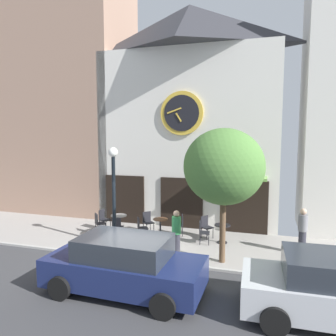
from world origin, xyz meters
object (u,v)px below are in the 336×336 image
Objects in this scene: cafe_chair_under_awning at (202,231)px; cafe_table_center_left at (119,220)px; cafe_table_near_door at (160,225)px; cafe_chair_left_end at (141,226)px; parked_car_navy at (124,265)px; pedestrian_green at (176,233)px; street_lamp at (114,196)px; cafe_chair_mid_row at (103,218)px; cafe_table_center at (222,231)px; pedestrian_grey at (303,231)px; cafe_chair_right_end at (148,220)px; cafe_chair_near_tree at (99,222)px; cafe_chair_outer at (180,223)px; street_tree at (224,167)px; cafe_chair_near_lamp at (206,225)px; cafe_chair_facing_wall at (117,226)px.

cafe_table_center_left is at bearing 173.54° from cafe_chair_under_awning.
cafe_table_near_door is 0.86m from cafe_chair_left_end.
cafe_table_center_left is 0.17× the size of parked_car_navy.
cafe_table_center_left is at bearing 147.02° from pedestrian_green.
street_lamp reaches higher than cafe_chair_mid_row.
cafe_table_center is at bearing 23.97° from cafe_chair_under_awning.
cafe_chair_mid_row is at bearing 151.05° from pedestrian_green.
parked_car_navy is (-4.93, -4.39, -0.10)m from pedestrian_grey.
pedestrian_green is at bearing -50.77° from cafe_chair_right_end.
cafe_chair_near_tree is (-1.31, 1.13, -1.40)m from street_lamp.
cafe_chair_right_end and cafe_chair_under_awning have the same top height.
cafe_table_center_left is at bearing -173.44° from cafe_chair_outer.
street_tree is at bearing -15.67° from cafe_chair_near_tree.
cafe_table_center_left is 0.87m from cafe_chair_near_tree.
cafe_chair_under_awning is at bearing -16.58° from cafe_chair_right_end.
cafe_chair_left_end is at bearing -159.28° from cafe_chair_near_lamp.
cafe_chair_near_tree reaches higher than cafe_table_center.
cafe_chair_near_tree is (-1.95, -0.82, 0.00)m from cafe_chair_right_end.
pedestrian_grey and pedestrian_green have the same top height.
cafe_chair_right_end is (0.64, 1.95, -1.40)m from street_lamp.
cafe_chair_outer is 1.69m from cafe_chair_left_end.
cafe_chair_right_end and cafe_chair_mid_row have the same top height.
cafe_table_center is at bearing 20.91° from street_lamp.
street_lamp is 7.02m from pedestrian_grey.
cafe_table_center is 0.44× the size of pedestrian_green.
cafe_chair_outer is at bearing 32.63° from cafe_chair_left_end.
pedestrian_grey is 4.53m from pedestrian_green.
cafe_table_center_left is (-0.59, 1.61, -1.41)m from street_lamp.
cafe_chair_left_end is 0.54× the size of pedestrian_grey.
street_tree is (4.19, -0.42, 1.29)m from street_lamp.
cafe_table_near_door is 1.03× the size of cafe_table_center.
cafe_chair_right_end is 0.21× the size of parked_car_navy.
cafe_chair_outer is at bearing 145.98° from cafe_chair_under_awning.
cafe_table_near_door is 0.84× the size of cafe_chair_facing_wall.
cafe_chair_near_tree is at bearing 126.24° from parked_car_navy.
parked_car_navy is at bearing -59.69° from street_lamp.
pedestrian_grey is (8.15, 0.00, 0.33)m from cafe_chair_near_tree.
pedestrian_grey is (5.49, -0.43, 0.36)m from cafe_table_near_door.
cafe_chair_facing_wall is (1.03, -0.32, 0.00)m from cafe_chair_near_tree.
cafe_table_near_door is at bearing 178.94° from cafe_table_center.
cafe_chair_mid_row is 0.21× the size of parked_car_navy.
street_lamp is 5.19× the size of cafe_table_center.
cafe_chair_near_tree is at bearing 164.33° from street_tree.
cafe_chair_near_tree is 1.08m from cafe_chair_facing_wall.
street_lamp is 3.18m from cafe_chair_outer.
cafe_chair_near_tree and cafe_chair_facing_wall have the same top height.
street_lamp is at bearing -124.33° from cafe_chair_left_end.
cafe_chair_outer is at bearing 42.26° from street_lamp.
street_tree reaches higher than cafe_table_near_door.
cafe_table_center is at bearing -7.55° from cafe_chair_right_end.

